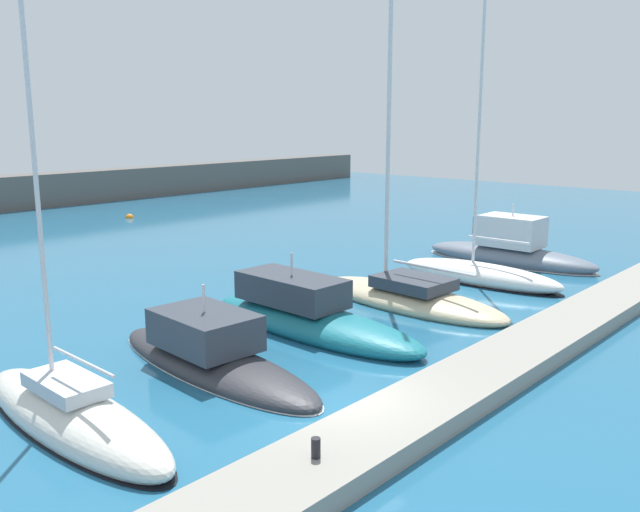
# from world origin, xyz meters

# --- Properties ---
(ground_plane) EXTENTS (120.27, 120.27, 0.00)m
(ground_plane) POSITION_xyz_m (0.00, 0.00, 0.00)
(ground_plane) COLOR #236084
(dock_pier) EXTENTS (47.36, 2.27, 0.53)m
(dock_pier) POSITION_xyz_m (0.00, -1.61, 0.26)
(dock_pier) COLOR gray
(dock_pier) RESTS_ON ground_plane
(sailboat_ivory_fourth) EXTENTS (2.27, 8.32, 14.26)m
(sailboat_ivory_fourth) POSITION_xyz_m (-4.93, 4.52, 0.31)
(sailboat_ivory_fourth) COLOR silver
(sailboat_ivory_fourth) RESTS_ON ground_plane
(motorboat_charcoal_fifth) EXTENTS (3.20, 9.40, 2.94)m
(motorboat_charcoal_fifth) POSITION_xyz_m (-0.05, 5.17, 0.38)
(motorboat_charcoal_fifth) COLOR #2D2D33
(motorboat_charcoal_fifth) RESTS_ON ground_plane
(motorboat_teal_sixth) EXTENTS (3.03, 9.71, 3.02)m
(motorboat_teal_sixth) POSITION_xyz_m (4.66, 5.51, 0.52)
(motorboat_teal_sixth) COLOR #19707F
(motorboat_teal_sixth) RESTS_ON ground_plane
(sailboat_sand_seventh) EXTENTS (3.61, 9.43, 15.54)m
(sailboat_sand_seventh) POSITION_xyz_m (9.90, 4.79, 0.33)
(sailboat_sand_seventh) COLOR beige
(sailboat_sand_seventh) RESTS_ON ground_plane
(sailboat_white_eighth) EXTENTS (2.14, 8.03, 15.53)m
(sailboat_white_eighth) POSITION_xyz_m (15.15, 4.44, 0.41)
(sailboat_white_eighth) COLOR white
(sailboat_white_eighth) RESTS_ON ground_plane
(motorboat_slate_ninth) EXTENTS (2.82, 9.37, 3.39)m
(motorboat_slate_ninth) POSITION_xyz_m (20.05, 5.41, 0.63)
(motorboat_slate_ninth) COLOR slate
(motorboat_slate_ninth) RESTS_ON ground_plane
(mooring_buoy_orange) EXTENTS (0.64, 0.64, 0.64)m
(mooring_buoy_orange) POSITION_xyz_m (15.79, 33.94, 0.00)
(mooring_buoy_orange) COLOR orange
(mooring_buoy_orange) RESTS_ON ground_plane
(dock_bollard) EXTENTS (0.20, 0.20, 0.44)m
(dock_bollard) POSITION_xyz_m (-2.80, -1.61, 0.75)
(dock_bollard) COLOR black
(dock_bollard) RESTS_ON dock_pier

